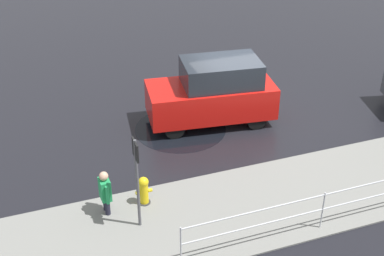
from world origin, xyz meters
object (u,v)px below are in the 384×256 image
fire_hydrant (144,191)px  pedestrian (105,191)px  moving_hatchback (213,92)px  sign_post (137,171)px

fire_hydrant → pedestrian: pedestrian is taller
fire_hydrant → moving_hatchback: bearing=-133.7°
pedestrian → sign_post: (-0.63, 0.73, 0.90)m
sign_post → fire_hydrant: bearing=-112.6°
moving_hatchback → sign_post: sign_post is taller
moving_hatchback → pedestrian: 5.33m
fire_hydrant → sign_post: 1.45m
fire_hydrant → pedestrian: (0.96, 0.04, 0.28)m
moving_hatchback → sign_post: (3.49, 4.09, 0.55)m
moving_hatchback → pedestrian: bearing=39.1°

